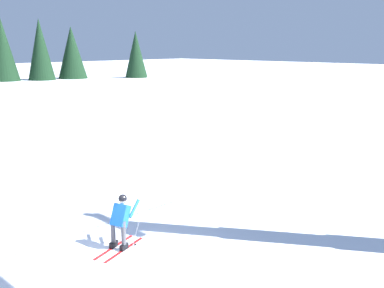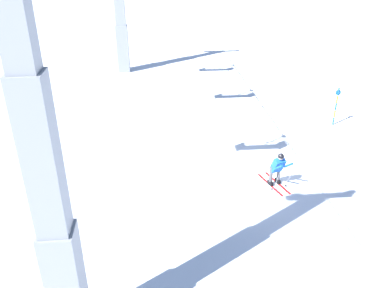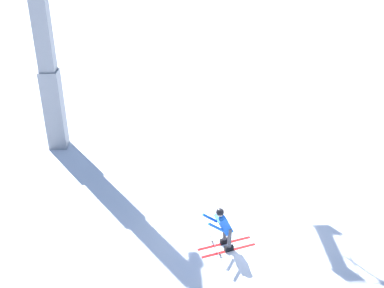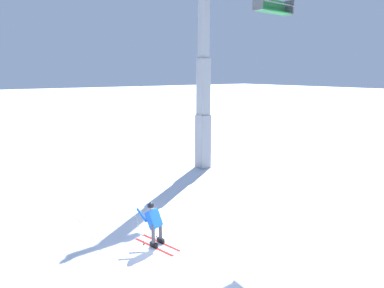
% 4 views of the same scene
% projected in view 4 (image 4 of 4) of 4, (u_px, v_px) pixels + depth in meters
% --- Properties ---
extents(ground_plane, '(260.00, 260.00, 0.00)m').
position_uv_depth(ground_plane, '(184.00, 248.00, 10.41)').
color(ground_plane, white).
extents(skier_carving_main, '(1.82, 1.03, 1.63)m').
position_uv_depth(skier_carving_main, '(154.00, 221.00, 10.48)').
color(skier_carving_main, red).
rests_on(skier_carving_main, ground_plane).
extents(lift_tower_near, '(0.74, 2.60, 10.57)m').
position_uv_depth(lift_tower_near, '(203.00, 97.00, 18.42)').
color(lift_tower_near, gray).
rests_on(lift_tower_near, ground_plane).
extents(chairlift_seat_nearest, '(0.61, 2.07, 2.08)m').
position_uv_depth(chairlift_seat_nearest, '(273.00, 5.00, 13.46)').
color(chairlift_seat_nearest, black).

